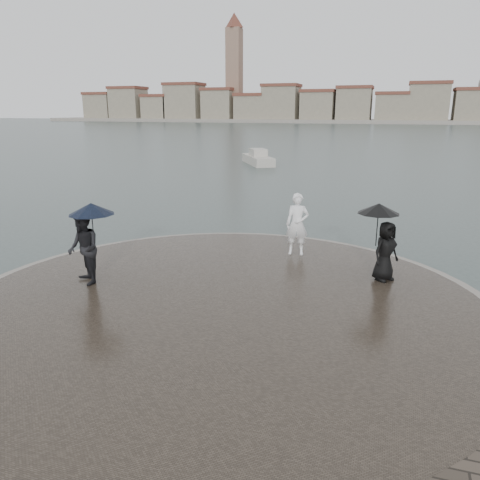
% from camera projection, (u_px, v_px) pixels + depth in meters
% --- Properties ---
extents(ground, '(400.00, 400.00, 0.00)m').
position_uv_depth(ground, '(145.00, 402.00, 7.54)').
color(ground, '#2B3835').
rests_on(ground, ground).
extents(kerb_ring, '(12.50, 12.50, 0.32)m').
position_uv_depth(kerb_ring, '(222.00, 309.00, 10.70)').
color(kerb_ring, gray).
rests_on(kerb_ring, ground).
extents(quay_tip, '(11.90, 11.90, 0.36)m').
position_uv_depth(quay_tip, '(222.00, 308.00, 10.69)').
color(quay_tip, '#2D261E').
rests_on(quay_tip, ground).
extents(statue, '(0.73, 0.53, 1.84)m').
position_uv_depth(statue, '(297.00, 224.00, 13.84)').
color(statue, white).
rests_on(statue, quay_tip).
extents(visitor_left, '(1.36, 1.19, 2.04)m').
position_uv_depth(visitor_left, '(85.00, 239.00, 11.40)').
color(visitor_left, black).
rests_on(visitor_left, quay_tip).
extents(visitor_right, '(1.20, 1.07, 1.95)m').
position_uv_depth(visitor_right, '(383.00, 237.00, 11.71)').
color(visitor_right, black).
rests_on(visitor_right, quay_tip).
extents(far_skyline, '(260.00, 20.00, 37.00)m').
position_uv_depth(far_skyline, '(372.00, 106.00, 154.64)').
color(far_skyline, gray).
rests_on(far_skyline, ground).
extents(boats, '(28.90, 8.98, 1.50)m').
position_uv_depth(boats, '(408.00, 162.00, 38.09)').
color(boats, '#BAB4A7').
rests_on(boats, ground).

